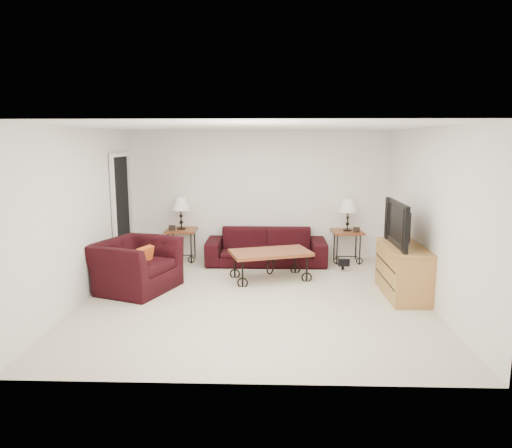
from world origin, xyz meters
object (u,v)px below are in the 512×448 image
(side_table_left, at_px, (182,245))
(side_table_right, at_px, (347,246))
(backpack, at_px, (343,259))
(lamp_left, at_px, (181,213))
(lamp_right, at_px, (348,215))
(tv_stand, at_px, (403,271))
(armchair, at_px, (136,265))
(sofa, at_px, (266,247))
(coffee_table, at_px, (270,265))
(television, at_px, (404,224))

(side_table_left, height_order, side_table_right, side_table_left)
(backpack, bearing_deg, lamp_left, 177.82)
(lamp_right, relative_size, tv_stand, 0.48)
(lamp_right, bearing_deg, lamp_left, -180.00)
(armchair, bearing_deg, sofa, -29.78)
(sofa, distance_m, tv_stand, 2.75)
(coffee_table, relative_size, backpack, 3.28)
(armchair, distance_m, television, 4.15)
(lamp_left, xyz_separation_m, armchair, (-0.38, -1.84, -0.55))
(side_table_right, xyz_separation_m, backpack, (-0.16, -0.59, -0.11))
(lamp_right, xyz_separation_m, television, (0.51, -1.98, 0.18))
(coffee_table, height_order, backpack, coffee_table)
(sofa, relative_size, lamp_right, 3.68)
(armchair, height_order, television, television)
(coffee_table, xyz_separation_m, armchair, (-2.11, -0.61, 0.15))
(coffee_table, height_order, armchair, armchair)
(television, bearing_deg, tv_stand, 90.00)
(side_table_right, xyz_separation_m, television, (0.51, -1.98, 0.80))
(lamp_right, bearing_deg, armchair, -152.79)
(lamp_left, xyz_separation_m, television, (3.71, -1.98, 0.16))
(lamp_left, bearing_deg, armchair, -101.63)
(side_table_left, bearing_deg, coffee_table, -35.35)
(lamp_left, xyz_separation_m, coffee_table, (1.73, -1.23, -0.69))
(side_table_left, relative_size, armchair, 0.52)
(side_table_right, xyz_separation_m, armchair, (-3.58, -1.84, 0.09))
(side_table_right, xyz_separation_m, lamp_left, (-3.20, -0.00, 0.63))
(armchair, xyz_separation_m, television, (4.08, -0.14, 0.71))
(side_table_right, bearing_deg, tv_stand, -75.13)
(lamp_left, relative_size, lamp_right, 1.02)
(lamp_right, height_order, tv_stand, lamp_right)
(television, distance_m, backpack, 1.78)
(coffee_table, distance_m, television, 2.28)
(side_table_left, distance_m, side_table_right, 3.20)
(backpack, bearing_deg, tv_stand, -54.93)
(lamp_left, distance_m, lamp_right, 3.20)
(tv_stand, height_order, television, television)
(side_table_right, distance_m, tv_stand, 2.05)
(sofa, height_order, side_table_right, sofa)
(backpack, bearing_deg, armchair, -151.13)
(side_table_right, bearing_deg, television, -75.67)
(side_table_left, distance_m, lamp_right, 3.26)
(side_table_left, height_order, lamp_left, lamp_left)
(lamp_left, bearing_deg, tv_stand, -28.01)
(sofa, height_order, coffee_table, sofa)
(lamp_left, bearing_deg, backpack, -11.05)
(television, bearing_deg, lamp_right, -165.67)
(lamp_left, distance_m, television, 4.21)
(television, xyz_separation_m, backpack, (-0.66, 1.39, -0.90))
(lamp_left, height_order, tv_stand, lamp_left)
(lamp_right, bearing_deg, side_table_right, 0.00)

